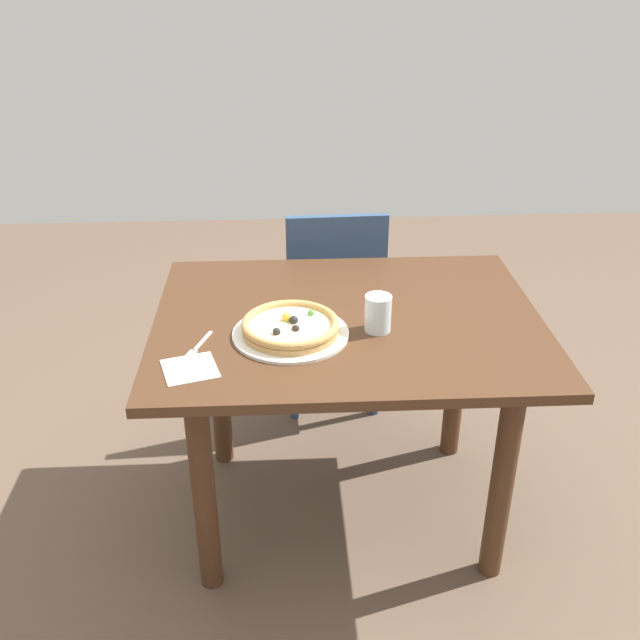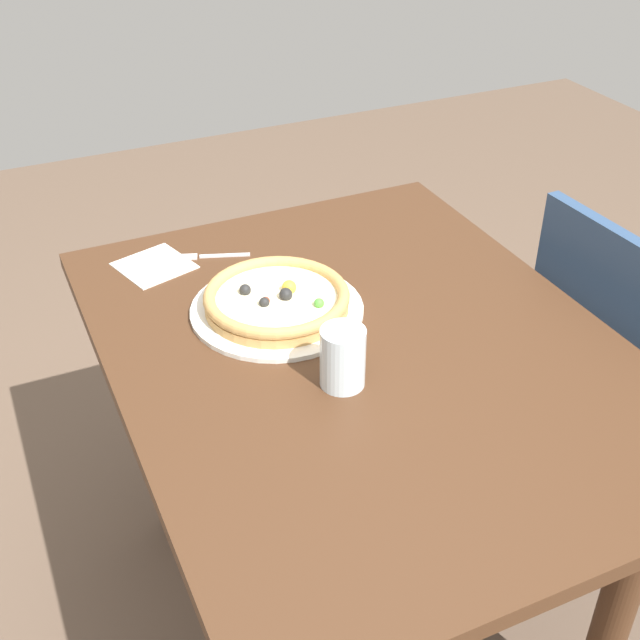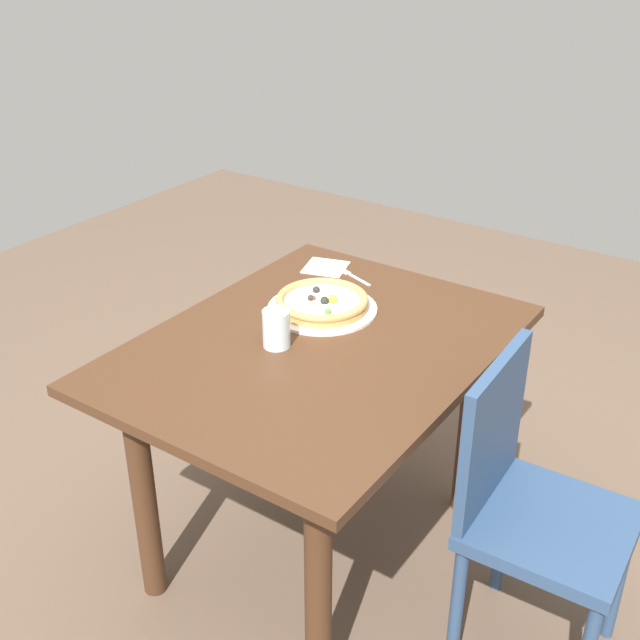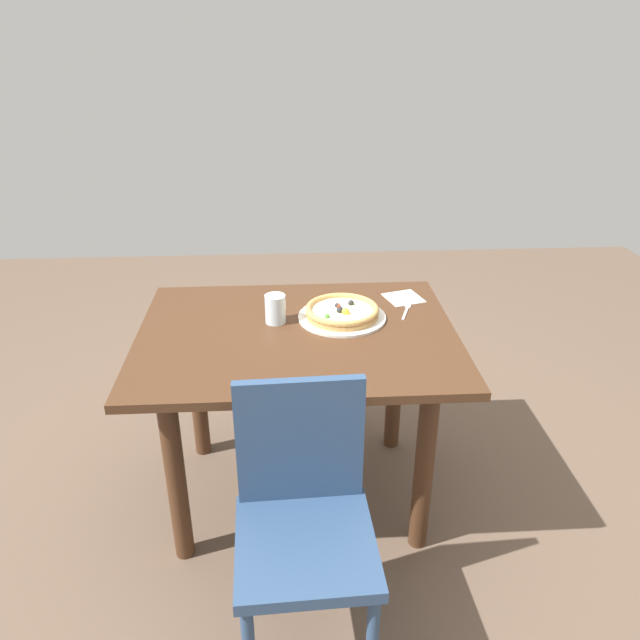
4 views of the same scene
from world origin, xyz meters
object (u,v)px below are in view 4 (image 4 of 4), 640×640
at_px(chair_near, 304,518).
at_px(napkin, 404,298).
at_px(fork, 407,309).
at_px(drinking_glass, 275,309).
at_px(plate, 342,317).
at_px(dining_table, 298,362).
at_px(pizza, 342,311).

bearing_deg(chair_near, napkin, -117.84).
xyz_separation_m(fork, drinking_glass, (-0.52, -0.08, 0.05)).
bearing_deg(plate, drinking_glass, -175.87).
xyz_separation_m(plate, fork, (0.27, 0.06, -0.00)).
xyz_separation_m(dining_table, drinking_glass, (-0.08, 0.09, 0.19)).
height_order(dining_table, plate, plate).
height_order(fork, drinking_glass, drinking_glass).
relative_size(plate, fork, 2.12).
relative_size(pizza, fork, 1.78).
height_order(drinking_glass, napkin, drinking_glass).
xyz_separation_m(dining_table, chair_near, (-0.00, -0.67, -0.14)).
bearing_deg(drinking_glass, pizza, 4.10).
height_order(dining_table, drinking_glass, drinking_glass).
distance_m(chair_near, plate, 0.84).
bearing_deg(chair_near, fork, -120.35).
xyz_separation_m(dining_table, fork, (0.44, 0.17, 0.13)).
bearing_deg(napkin, fork, -93.86).
xyz_separation_m(chair_near, drinking_glass, (-0.08, 0.76, 0.32)).
bearing_deg(pizza, napkin, 32.31).
relative_size(dining_table, chair_near, 1.32).
bearing_deg(pizza, chair_near, -103.05).
bearing_deg(dining_table, chair_near, -90.22).
bearing_deg(chair_near, plate, -105.32).
relative_size(dining_table, napkin, 8.43).
height_order(chair_near, plate, chair_near).
height_order(chair_near, drinking_glass, chair_near).
height_order(dining_table, chair_near, chair_near).
bearing_deg(drinking_glass, chair_near, -84.20).
bearing_deg(fork, plate, 122.67).
relative_size(chair_near, fork, 5.58).
bearing_deg(plate, dining_table, -149.32).
xyz_separation_m(chair_near, pizza, (0.18, 0.77, 0.30)).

